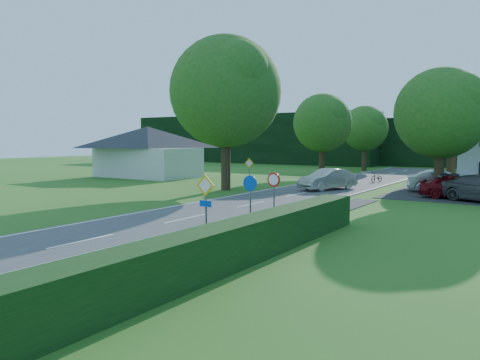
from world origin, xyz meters
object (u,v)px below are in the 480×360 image
Objects in this scene: moving_car at (328,179)px; parked_car_red at (458,186)px; parked_car_silver_a at (443,181)px; motorcycle at (377,177)px; streetlight at (439,131)px.

moving_car is 1.02× the size of parked_car_red.
parked_car_silver_a is (7.65, 2.90, 0.01)m from moving_car.
motorcycle is at bearing 37.68° from parked_car_red.
motorcycle is at bearing 133.93° from streetlight.
moving_car is at bearing 82.34° from parked_car_red.
parked_car_silver_a is at bearing 19.74° from parked_car_red.
streetlight is at bearing 36.74° from moving_car.
streetlight is 3.76m from parked_car_silver_a.
parked_car_silver_a is (0.19, 1.00, -3.62)m from streetlight.
motorcycle is 12.05m from parked_car_red.
moving_car is 8.50m from motorcycle.
streetlight is 4.73m from parked_car_red.
parked_car_red is at bearing 18.65° from moving_car.
streetlight is at bearing 155.01° from parked_car_silver_a.
streetlight reaches higher than parked_car_red.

